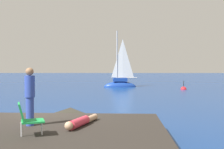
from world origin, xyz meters
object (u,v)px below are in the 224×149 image
beach_chair (28,118)px  marker_buoy (184,89)px  person_standing (30,95)px  sailboat_near (120,84)px  person_sunbather (81,122)px

beach_chair → marker_buoy: beach_chair is taller
person_standing → beach_chair: 1.27m
sailboat_near → marker_buoy: 6.85m
person_sunbather → marker_buoy: size_ratio=1.50×
sailboat_near → marker_buoy: size_ratio=5.86×
sailboat_near → person_standing: bearing=77.5°
person_standing → marker_buoy: 20.92m
sailboat_near → person_standing: 22.25m
person_standing → beach_chair: person_standing is taller
person_standing → marker_buoy: (8.95, 18.86, -1.44)m
sailboat_near → marker_buoy: (6.05, -3.18, -0.35)m
person_sunbather → person_standing: size_ratio=1.05×
person_standing → marker_buoy: person_standing is taller
sailboat_near → beach_chair: size_ratio=8.30×
sailboat_near → beach_chair: 23.34m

